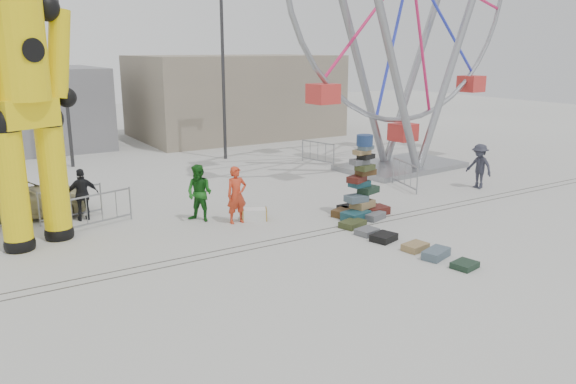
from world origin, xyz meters
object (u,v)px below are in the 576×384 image
crash_test_dummy (23,92)px  parked_suv (18,199)px  lamp_post_right (225,68)px  pedestrian_green (199,193)px  lamp_post_left (66,70)px  barricade_wheel_back (318,153)px  steamer_trunk (255,214)px  barricade_dummy_b (71,204)px  pedestrian_black (83,195)px  suitcase_tower (361,193)px  barricade_wheel_front (405,175)px  pedestrian_red (237,195)px  pedestrian_grey (479,166)px  barricade_dummy_c (102,209)px

crash_test_dummy → parked_suv: crash_test_dummy is taller
lamp_post_right → pedestrian_green: lamp_post_right is taller
lamp_post_left → barricade_wheel_back: (10.13, -5.54, -3.93)m
steamer_trunk → barricade_dummy_b: size_ratio=0.40×
pedestrian_black → suitcase_tower: bearing=153.3°
crash_test_dummy → barricade_wheel_front: bearing=-24.9°
lamp_post_right → suitcase_tower: lamp_post_right is taller
lamp_post_left → crash_test_dummy: size_ratio=0.98×
pedestrian_black → parked_suv: bearing=-37.6°
lamp_post_right → pedestrian_red: 11.48m
crash_test_dummy → pedestrian_grey: bearing=-29.7°
pedestrian_red → pedestrian_green: pedestrian_green is taller
steamer_trunk → barricade_dummy_b: barricade_dummy_b is taller
crash_test_dummy → pedestrian_green: size_ratio=4.41×
barricade_dummy_c → pedestrian_black: (-0.35, 0.98, 0.30)m
suitcase_tower → barricade_dummy_c: suitcase_tower is taller
lamp_post_left → steamer_trunk: bearing=-75.2°
suitcase_tower → parked_suv: 11.33m
suitcase_tower → pedestrian_black: bearing=142.7°
pedestrian_green → barricade_wheel_front: bearing=52.8°
steamer_trunk → barricade_wheel_back: barricade_wheel_back is taller
steamer_trunk → pedestrian_grey: size_ratio=0.45×
parked_suv → pedestrian_grey: bearing=-100.5°
pedestrian_red → lamp_post_left: bearing=105.3°
parked_suv → barricade_wheel_front: bearing=-98.0°
crash_test_dummy → barricade_dummy_c: size_ratio=4.08×
crash_test_dummy → pedestrian_grey: 16.48m
pedestrian_green → pedestrian_black: size_ratio=1.08×
crash_test_dummy → lamp_post_left: bearing=51.5°
pedestrian_grey → parked_suv: size_ratio=0.40×
pedestrian_grey → pedestrian_black: bearing=-107.3°
suitcase_tower → lamp_post_left: bearing=106.8°
barricade_dummy_c → barricade_wheel_front: 11.55m
steamer_trunk → pedestrian_black: 5.58m
lamp_post_right → barricade_dummy_b: 11.91m
barricade_wheel_front → pedestrian_red: size_ratio=1.09×
lamp_post_right → pedestrian_red: bearing=-114.0°
barricade_wheel_back → pedestrian_grey: size_ratio=1.13×
pedestrian_grey → pedestrian_green: bearing=-101.2°
barricade_dummy_b → pedestrian_green: 4.21m
lamp_post_right → pedestrian_red: size_ratio=4.36×
barricade_dummy_c → pedestrian_red: size_ratio=1.09×
lamp_post_right → pedestrian_black: bearing=-140.3°
lamp_post_right → barricade_wheel_back: 6.15m
barricade_dummy_b → pedestrian_green: bearing=-41.4°
barricade_wheel_back → pedestrian_red: bearing=-63.5°
barricade_dummy_c → barricade_wheel_back: same height
barricade_wheel_front → lamp_post_right: bearing=34.6°
suitcase_tower → steamer_trunk: suitcase_tower is taller
lamp_post_right → barricade_dummy_c: lamp_post_right is taller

